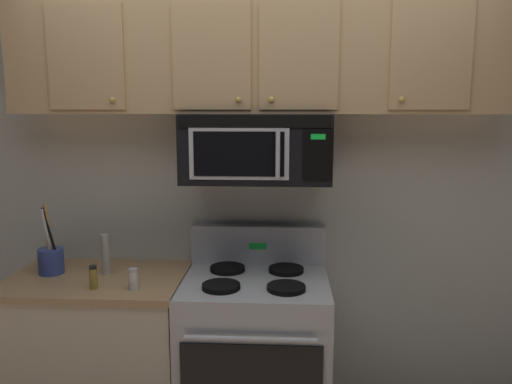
{
  "coord_description": "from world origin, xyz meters",
  "views": [
    {
      "loc": [
        0.15,
        -2.13,
        1.79
      ],
      "look_at": [
        0.0,
        0.49,
        1.35
      ],
      "focal_mm": 36.14,
      "sensor_mm": 36.0,
      "label": 1
    }
  ],
  "objects_px": {
    "salt_shaker": "(133,279)",
    "utensil_crock_blue": "(51,258)",
    "pepper_mill": "(106,254)",
    "stove_range": "(255,357)",
    "over_range_microwave": "(257,148)",
    "spice_jar": "(93,277)"
  },
  "relations": [
    {
      "from": "utensil_crock_blue",
      "to": "stove_range",
      "type": "bearing_deg",
      "value": -1.95
    },
    {
      "from": "spice_jar",
      "to": "stove_range",
      "type": "bearing_deg",
      "value": 12.96
    },
    {
      "from": "stove_range",
      "to": "spice_jar",
      "type": "xyz_separation_m",
      "value": [
        -0.79,
        -0.18,
        0.49
      ]
    },
    {
      "from": "utensil_crock_blue",
      "to": "pepper_mill",
      "type": "bearing_deg",
      "value": 1.11
    },
    {
      "from": "stove_range",
      "to": "salt_shaker",
      "type": "xyz_separation_m",
      "value": [
        -0.59,
        -0.18,
        0.48
      ]
    },
    {
      "from": "pepper_mill",
      "to": "utensil_crock_blue",
      "type": "bearing_deg",
      "value": -178.89
    },
    {
      "from": "stove_range",
      "to": "spice_jar",
      "type": "bearing_deg",
      "value": -167.04
    },
    {
      "from": "stove_range",
      "to": "utensil_crock_blue",
      "type": "height_order",
      "value": "utensil_crock_blue"
    },
    {
      "from": "pepper_mill",
      "to": "spice_jar",
      "type": "height_order",
      "value": "pepper_mill"
    },
    {
      "from": "over_range_microwave",
      "to": "stove_range",
      "type": "bearing_deg",
      "value": -89.86
    },
    {
      "from": "utensil_crock_blue",
      "to": "pepper_mill",
      "type": "height_order",
      "value": "utensil_crock_blue"
    },
    {
      "from": "stove_range",
      "to": "utensil_crock_blue",
      "type": "distance_m",
      "value": 1.22
    },
    {
      "from": "salt_shaker",
      "to": "stove_range",
      "type": "bearing_deg",
      "value": 16.72
    },
    {
      "from": "salt_shaker",
      "to": "pepper_mill",
      "type": "xyz_separation_m",
      "value": [
        -0.21,
        0.22,
        0.06
      ]
    },
    {
      "from": "salt_shaker",
      "to": "pepper_mill",
      "type": "relative_size",
      "value": 0.49
    },
    {
      "from": "pepper_mill",
      "to": "stove_range",
      "type": "bearing_deg",
      "value": -3.09
    },
    {
      "from": "utensil_crock_blue",
      "to": "salt_shaker",
      "type": "xyz_separation_m",
      "value": [
        0.51,
        -0.21,
        -0.03
      ]
    },
    {
      "from": "utensil_crock_blue",
      "to": "salt_shaker",
      "type": "height_order",
      "value": "utensil_crock_blue"
    },
    {
      "from": "over_range_microwave",
      "to": "spice_jar",
      "type": "xyz_separation_m",
      "value": [
        -0.79,
        -0.3,
        -0.62
      ]
    },
    {
      "from": "stove_range",
      "to": "pepper_mill",
      "type": "bearing_deg",
      "value": 176.91
    },
    {
      "from": "utensil_crock_blue",
      "to": "salt_shaker",
      "type": "relative_size",
      "value": 3.59
    },
    {
      "from": "salt_shaker",
      "to": "utensil_crock_blue",
      "type": "bearing_deg",
      "value": 157.31
    }
  ]
}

